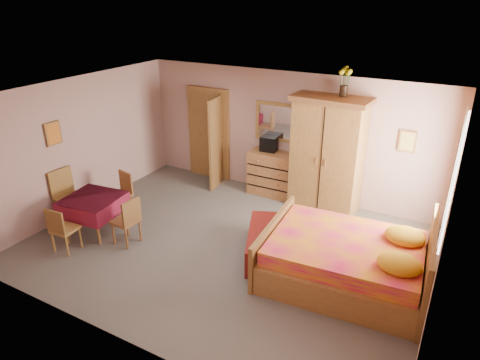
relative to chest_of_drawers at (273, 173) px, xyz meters
The scene contains 23 objects.
floor 2.33m from the chest_of_drawers, 85.29° to the right, with size 6.50×6.50×0.00m, color #66635A.
ceiling 3.12m from the chest_of_drawers, 85.29° to the right, with size 6.50×6.50×0.00m, color brown.
wall_back 0.88m from the chest_of_drawers, 49.94° to the left, with size 6.50×0.10×2.60m, color tan.
wall_front 4.85m from the chest_of_drawers, 87.75° to the right, with size 6.50×0.10×2.60m, color tan.
wall_left 3.90m from the chest_of_drawers, 143.37° to the right, with size 0.10×5.00×2.60m, color tan.
wall_right 4.21m from the chest_of_drawers, 33.52° to the right, with size 0.10×5.00×2.60m, color tan.
doorway 1.81m from the chest_of_drawers, behind, with size 1.06×0.12×2.15m, color #9E6B35.
window 3.70m from the chest_of_drawers, 17.59° to the right, with size 0.08×1.40×1.95m, color white.
picture_left 4.36m from the chest_of_drawers, 136.51° to the right, with size 0.04×0.32×0.42m, color orange.
picture_back 2.76m from the chest_of_drawers, ahead, with size 0.30×0.04×0.40m, color #D8BF59.
chest_of_drawers is the anchor object (origin of this frame).
wall_mirror 1.10m from the chest_of_drawers, 90.00° to the left, with size 1.03×0.05×0.81m, color white.
stereo 0.65m from the chest_of_drawers, 161.13° to the left, with size 0.33×0.25×0.31m, color black.
floor_lamp 0.68m from the chest_of_drawers, ahead, with size 0.25×0.25×1.94m, color black.
wardrobe 1.34m from the chest_of_drawers, ahead, with size 1.45×0.74×2.27m, color #AA7639.
sunflower_vase 2.46m from the chest_of_drawers, ahead, with size 0.22×0.22×0.55m, color gold.
bed 3.13m from the chest_of_drawers, 45.22° to the right, with size 2.38×1.87×1.10m, color #D61458.
bench 2.39m from the chest_of_drawers, 68.57° to the right, with size 0.51×1.37×0.46m, color maroon.
dining_table 3.69m from the chest_of_drawers, 125.82° to the right, with size 0.93×0.93×0.68m, color maroon.
chair_south 4.24m from the chest_of_drawers, 119.83° to the right, with size 0.38×0.38×0.83m, color #AF7D3B.
chair_north 3.17m from the chest_of_drawers, 134.29° to the right, with size 0.38×0.38×0.84m, color olive.
chair_west 4.06m from the chest_of_drawers, 133.35° to the right, with size 0.47×0.47×1.03m, color olive.
chair_east 3.31m from the chest_of_drawers, 114.81° to the right, with size 0.39×0.39×0.87m, color brown.
Camera 1 is at (3.23, -5.40, 4.03)m, focal length 32.00 mm.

